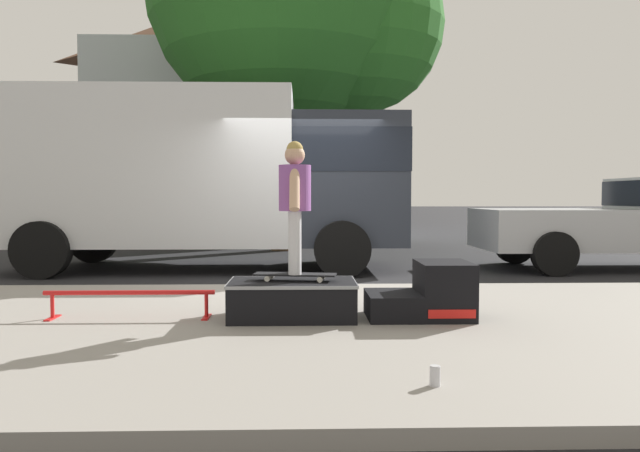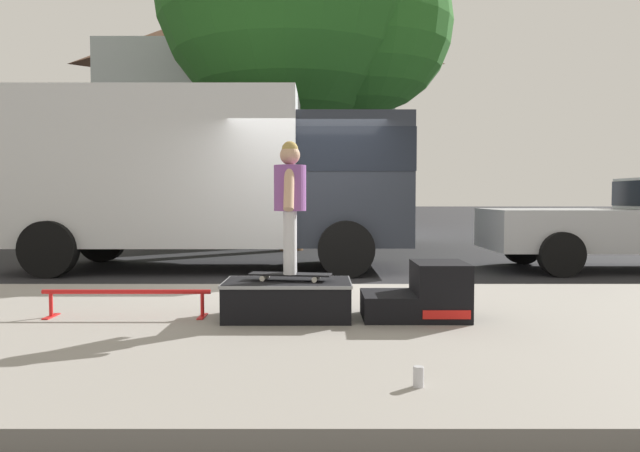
% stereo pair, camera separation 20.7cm
% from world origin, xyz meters
% --- Properties ---
extents(ground_plane, '(140.00, 140.00, 0.00)m').
position_xyz_m(ground_plane, '(0.00, 0.00, 0.00)').
color(ground_plane, black).
extents(sidewalk_slab, '(50.00, 5.00, 0.12)m').
position_xyz_m(sidewalk_slab, '(0.00, -3.00, 0.06)').
color(sidewalk_slab, gray).
rests_on(sidewalk_slab, ground).
extents(skate_box, '(1.20, 0.71, 0.36)m').
position_xyz_m(skate_box, '(-0.12, -2.75, 0.31)').
color(skate_box, black).
rests_on(skate_box, sidewalk_slab).
extents(kicker_ramp, '(0.98, 0.65, 0.54)m').
position_xyz_m(kicker_ramp, '(1.18, -2.75, 0.34)').
color(kicker_ramp, black).
rests_on(kicker_ramp, sidewalk_slab).
extents(grind_rail, '(1.62, 0.28, 0.27)m').
position_xyz_m(grind_rail, '(-1.67, -2.70, 0.32)').
color(grind_rail, red).
rests_on(grind_rail, sidewalk_slab).
extents(skateboard, '(0.80, 0.32, 0.07)m').
position_xyz_m(skateboard, '(-0.09, -2.74, 0.53)').
color(skateboard, black).
rests_on(skateboard, skate_box).
extents(skater_kid, '(0.30, 0.64, 1.25)m').
position_xyz_m(skater_kid, '(-0.09, -2.74, 1.28)').
color(skater_kid, silver).
rests_on(skater_kid, skateboard).
extents(soda_can, '(0.07, 0.07, 0.13)m').
position_xyz_m(soda_can, '(0.79, -4.83, 0.18)').
color(soda_can, silver).
rests_on(soda_can, sidewalk_slab).
extents(box_truck, '(6.91, 2.63, 3.05)m').
position_xyz_m(box_truck, '(-1.72, 2.20, 1.70)').
color(box_truck, silver).
rests_on(box_truck, ground).
extents(street_tree_main, '(6.93, 6.30, 9.21)m').
position_xyz_m(street_tree_main, '(-0.12, 5.90, 5.87)').
color(street_tree_main, brown).
rests_on(street_tree_main, ground).
extents(house_behind, '(9.54, 8.23, 8.40)m').
position_xyz_m(house_behind, '(-2.08, 13.21, 4.24)').
color(house_behind, silver).
rests_on(house_behind, ground).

